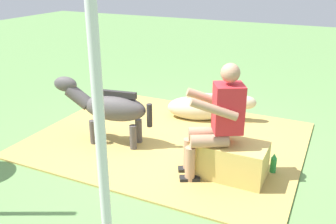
{
  "coord_description": "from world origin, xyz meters",
  "views": [
    {
      "loc": [
        -1.73,
        3.87,
        2.2
      ],
      "look_at": [
        0.07,
        0.08,
        0.55
      ],
      "focal_mm": 39.68,
      "sensor_mm": 36.0,
      "label": 1
    }
  ],
  "objects_px": {
    "pony_standing": "(108,107)",
    "soda_bottle": "(273,164)",
    "tent_pole_left": "(102,162)",
    "hay_bale": "(229,160)",
    "person_seated": "(217,118)",
    "pony_lying": "(203,108)"
  },
  "relations": [
    {
      "from": "pony_standing",
      "to": "soda_bottle",
      "type": "bearing_deg",
      "value": -176.3
    },
    {
      "from": "pony_standing",
      "to": "tent_pole_left",
      "type": "distance_m",
      "value": 2.79
    },
    {
      "from": "hay_bale",
      "to": "tent_pole_left",
      "type": "height_order",
      "value": "tent_pole_left"
    },
    {
      "from": "pony_standing",
      "to": "soda_bottle",
      "type": "distance_m",
      "value": 2.15
    },
    {
      "from": "person_seated",
      "to": "soda_bottle",
      "type": "relative_size",
      "value": 5.05
    },
    {
      "from": "person_seated",
      "to": "tent_pole_left",
      "type": "bearing_deg",
      "value": 89.8
    },
    {
      "from": "hay_bale",
      "to": "tent_pole_left",
      "type": "distance_m",
      "value": 2.32
    },
    {
      "from": "hay_bale",
      "to": "pony_lying",
      "type": "bearing_deg",
      "value": -59.58
    },
    {
      "from": "person_seated",
      "to": "pony_standing",
      "type": "relative_size",
      "value": 0.97
    },
    {
      "from": "pony_standing",
      "to": "soda_bottle",
      "type": "relative_size",
      "value": 5.21
    },
    {
      "from": "hay_bale",
      "to": "soda_bottle",
      "type": "xyz_separation_m",
      "value": [
        -0.44,
        -0.28,
        -0.09
      ]
    },
    {
      "from": "pony_lying",
      "to": "tent_pole_left",
      "type": "xyz_separation_m",
      "value": [
        -0.69,
        3.53,
        1.02
      ]
    },
    {
      "from": "soda_bottle",
      "to": "pony_standing",
      "type": "bearing_deg",
      "value": 3.7
    },
    {
      "from": "soda_bottle",
      "to": "tent_pole_left",
      "type": "distance_m",
      "value": 2.68
    },
    {
      "from": "person_seated",
      "to": "pony_standing",
      "type": "bearing_deg",
      "value": -7.43
    },
    {
      "from": "hay_bale",
      "to": "soda_bottle",
      "type": "distance_m",
      "value": 0.53
    },
    {
      "from": "person_seated",
      "to": "pony_lying",
      "type": "relative_size",
      "value": 0.96
    },
    {
      "from": "hay_bale",
      "to": "pony_lying",
      "type": "distance_m",
      "value": 1.67
    },
    {
      "from": "hay_bale",
      "to": "pony_standing",
      "type": "bearing_deg",
      "value": -5.0
    },
    {
      "from": "hay_bale",
      "to": "tent_pole_left",
      "type": "relative_size",
      "value": 0.33
    },
    {
      "from": "pony_standing",
      "to": "person_seated",
      "type": "bearing_deg",
      "value": 172.57
    },
    {
      "from": "hay_bale",
      "to": "person_seated",
      "type": "bearing_deg",
      "value": 19.7
    }
  ]
}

